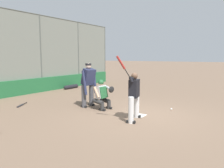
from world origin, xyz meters
The scene contains 10 objects.
ground_plane centered at (0.00, 0.00, 0.00)m, with size 160.00×160.00×0.00m, color #7A604C.
home_plate_marker centered at (0.00, 0.00, 0.01)m, with size 0.43×0.43×0.01m, color white.
backstop_fence centered at (0.00, -7.10, 2.29)m, with size 15.90×0.08×4.39m.
padding_wall centered at (0.00, -7.00, 0.41)m, with size 15.50×0.18×0.81m, color #236638.
batter_at_plate centered at (0.62, 0.12, 0.83)m, with size 1.05×0.54×2.07m.
catcher_behind_plate centered at (-0.03, -1.58, 0.60)m, with size 0.61×0.74×1.15m.
umpire_home centered at (-0.06, -2.31, 0.96)m, with size 0.72×0.48×1.77m.
spare_bat_near_backstop centered at (1.41, -4.71, 0.03)m, with size 0.76×0.49×0.07m.
baseball_loose centered at (-1.37, 0.69, 0.04)m, with size 0.07×0.07×0.07m, color white.
equipment_bag_dugout_side centered at (-3.31, -6.45, 0.12)m, with size 1.21×0.25×0.25m.
Camera 1 is at (6.66, 3.32, 2.04)m, focal length 35.00 mm.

